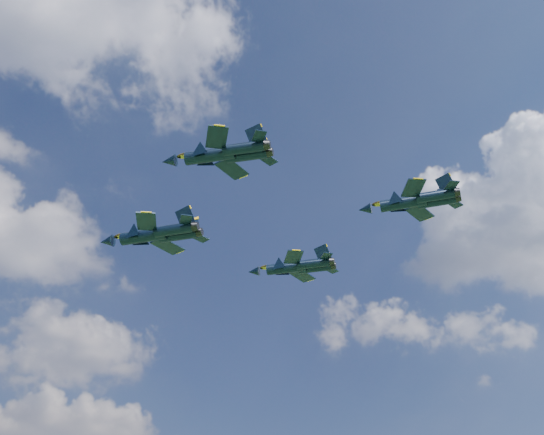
{
  "coord_description": "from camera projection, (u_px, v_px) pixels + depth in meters",
  "views": [
    {
      "loc": [
        -33.24,
        -78.13,
        11.54
      ],
      "look_at": [
        2.52,
        -1.49,
        62.42
      ],
      "focal_mm": 45.0,
      "sensor_mm": 36.0,
      "label": 1
    }
  ],
  "objects": [
    {
      "name": "jet_lead",
      "position": [
        141.0,
        236.0,
        102.04
      ],
      "size": [
        15.62,
        14.35,
        4.09
      ],
      "rotation": [
        0.0,
        0.0,
        0.86
      ],
      "color": "black"
    },
    {
      "name": "jet_left",
      "position": [
        206.0,
        156.0,
        84.15
      ],
      "size": [
        13.89,
        11.98,
        3.55
      ],
      "rotation": [
        0.0,
        0.0,
        0.91
      ],
      "color": "black"
    },
    {
      "name": "jet_right",
      "position": [
        283.0,
        268.0,
        113.83
      ],
      "size": [
        14.51,
        12.82,
        3.74
      ],
      "rotation": [
        0.0,
        0.0,
        0.89
      ],
      "color": "black"
    },
    {
      "name": "jet_slot",
      "position": [
        400.0,
        203.0,
        93.27
      ],
      "size": [
        13.11,
        12.55,
        3.49
      ],
      "rotation": [
        0.0,
        0.0,
        0.82
      ],
      "color": "black"
    }
  ]
}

